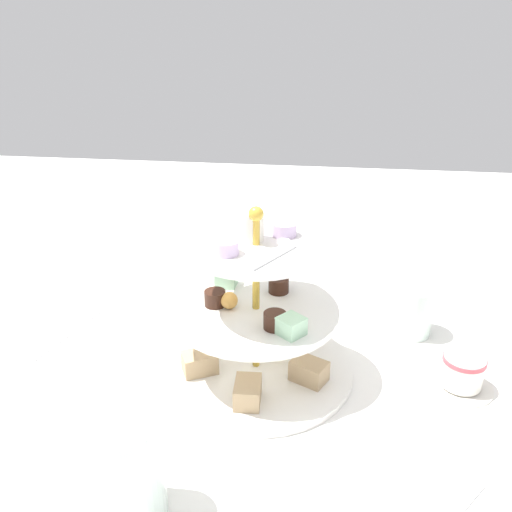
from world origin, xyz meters
The scene contains 7 objects.
ground_plane centered at (0.00, 0.00, 0.00)m, with size 2.40×2.40×0.00m, color white.
tiered_serving_stand centered at (0.00, 0.00, 0.08)m, with size 0.28×0.28×0.25m.
water_glass_tall_right centered at (-0.26, 0.09, 0.06)m, with size 0.07×0.07×0.12m, color silver.
water_glass_short_left centered at (0.14, -0.24, 0.04)m, with size 0.06×0.06×0.08m, color silver.
teacup_with_saucer centered at (0.00, -0.29, 0.02)m, with size 0.09×0.09×0.05m.
butter_knife_left centered at (0.06, 0.32, 0.00)m, with size 0.17×0.01×0.00m, color silver.
water_glass_mid_back centered at (0.25, -0.01, 0.05)m, with size 0.06×0.06×0.09m, color silver.
Camera 1 is at (-0.64, -0.09, 0.47)m, focal length 37.41 mm.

